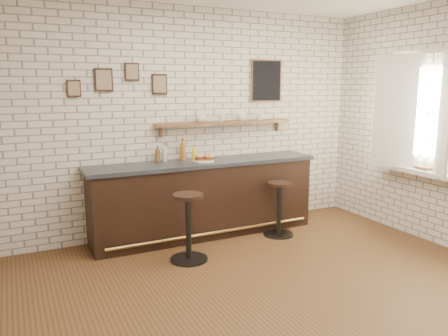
{
  "coord_description": "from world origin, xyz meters",
  "views": [
    {
      "loc": [
        -2.26,
        -3.49,
        1.98
      ],
      "look_at": [
        -0.11,
        0.9,
        1.06
      ],
      "focal_mm": 35.0,
      "sensor_mm": 36.0,
      "label": 1
    }
  ],
  "objects": [
    {
      "name": "book_upper",
      "position": [
        2.38,
        0.32,
        0.96
      ],
      "size": [
        0.18,
        0.23,
        0.02
      ],
      "primitive_type": "imported",
      "rotation": [
        0.0,
        0.0,
        -0.12
      ],
      "color": "tan",
      "rests_on": "book_lower"
    },
    {
      "name": "bar_stool_left",
      "position": [
        -0.53,
        0.96,
        0.42
      ],
      "size": [
        0.44,
        0.44,
        0.79
      ],
      "color": "black",
      "rests_on": "ground"
    },
    {
      "name": "back_wall_decor",
      "position": [
        0.23,
        1.98,
        2.05
      ],
      "size": [
        2.96,
        0.02,
        0.56
      ],
      "color": "black",
      "rests_on": "ground"
    },
    {
      "name": "bar_stool_right",
      "position": [
        0.88,
        1.24,
        0.39
      ],
      "size": [
        0.42,
        0.42,
        0.73
      ],
      "color": "black",
      "rests_on": "ground"
    },
    {
      "name": "casement_window",
      "position": [
        2.36,
        0.3,
        1.65
      ],
      "size": [
        0.4,
        1.3,
        1.56
      ],
      "color": "white",
      "rests_on": "ground"
    },
    {
      "name": "shelf_cup_a",
      "position": [
        0.04,
        1.9,
        1.55
      ],
      "size": [
        0.16,
        0.16,
        0.11
      ],
      "primitive_type": "imported",
      "rotation": [
        0.0,
        0.0,
        0.16
      ],
      "color": "white",
      "rests_on": "wall_shelf"
    },
    {
      "name": "shelf_cup_b",
      "position": [
        0.34,
        1.9,
        1.54
      ],
      "size": [
        0.12,
        0.12,
        0.09
      ],
      "primitive_type": "imported",
      "rotation": [
        0.0,
        0.0,
        1.29
      ],
      "color": "white",
      "rests_on": "wall_shelf"
    },
    {
      "name": "condiment_bottle_yellow",
      "position": [
        -0.06,
        1.9,
        1.09
      ],
      "size": [
        0.06,
        0.06,
        0.19
      ],
      "color": "yellow",
      "rests_on": "bar_counter"
    },
    {
      "name": "wall_shelf",
      "position": [
        0.4,
        1.9,
        1.48
      ],
      "size": [
        2.0,
        0.18,
        0.18
      ],
      "color": "brown",
      "rests_on": "ground"
    },
    {
      "name": "sandwich_plate",
      "position": [
        -0.03,
        1.66,
        1.02
      ],
      "size": [
        0.28,
        0.28,
        0.01
      ],
      "primitive_type": "cylinder",
      "color": "white",
      "rests_on": "bar_counter"
    },
    {
      "name": "potato_chips",
      "position": [
        -0.05,
        1.66,
        1.02
      ],
      "size": [
        0.26,
        0.17,
        0.0
      ],
      "color": "#EFC654",
      "rests_on": "sandwich_plate"
    },
    {
      "name": "window_sill",
      "position": [
        2.4,
        0.3,
        0.9
      ],
      "size": [
        0.2,
        1.35,
        0.06
      ],
      "color": "white",
      "rests_on": "ground"
    },
    {
      "name": "shelf_cup_c",
      "position": [
        0.65,
        1.9,
        1.55
      ],
      "size": [
        0.17,
        0.17,
        0.1
      ],
      "primitive_type": "imported",
      "rotation": [
        0.0,
        0.0,
        0.98
      ],
      "color": "white",
      "rests_on": "wall_shelf"
    },
    {
      "name": "ciabatta_sandwich",
      "position": [
        -0.02,
        1.66,
        1.06
      ],
      "size": [
        0.27,
        0.2,
        0.08
      ],
      "color": "tan",
      "rests_on": "sandwich_plate"
    },
    {
      "name": "bitters_bottle_brown",
      "position": [
        -0.57,
        1.9,
        1.09
      ],
      "size": [
        0.06,
        0.06,
        0.21
      ],
      "color": "brown",
      "rests_on": "bar_counter"
    },
    {
      "name": "shelf_cup_d",
      "position": [
        0.96,
        1.9,
        1.55
      ],
      "size": [
        0.11,
        0.11,
        0.09
      ],
      "primitive_type": "imported",
      "rotation": [
        0.0,
        0.0,
        -0.15
      ],
      "color": "white",
      "rests_on": "wall_shelf"
    },
    {
      "name": "bitters_bottle_amber",
      "position": [
        -0.23,
        1.9,
        1.13
      ],
      "size": [
        0.07,
        0.07,
        0.29
      ],
      "color": "#965A18",
      "rests_on": "bar_counter"
    },
    {
      "name": "ground",
      "position": [
        0.0,
        0.0,
        0.0
      ],
      "size": [
        5.0,
        5.0,
        0.0
      ],
      "primitive_type": "plane",
      "color": "brown",
      "rests_on": "ground"
    },
    {
      "name": "book_lower",
      "position": [
        2.38,
        0.3,
        0.94
      ],
      "size": [
        0.15,
        0.2,
        0.02
      ],
      "primitive_type": "imported",
      "rotation": [
        0.0,
        0.0,
        -0.01
      ],
      "color": "tan",
      "rests_on": "window_sill"
    },
    {
      "name": "bitters_bottle_white",
      "position": [
        -0.48,
        1.9,
        1.11
      ],
      "size": [
        0.06,
        0.06,
        0.23
      ],
      "color": "beige",
      "rests_on": "bar_counter"
    },
    {
      "name": "bar_counter",
      "position": [
        -0.0,
        1.7,
        0.51
      ],
      "size": [
        3.1,
        0.65,
        1.01
      ],
      "color": "black",
      "rests_on": "ground"
    }
  ]
}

